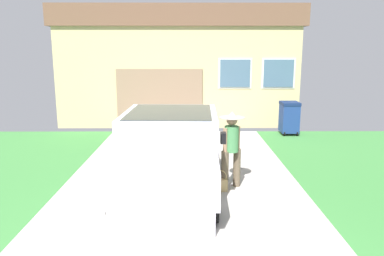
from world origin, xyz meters
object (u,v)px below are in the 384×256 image
pickup_truck (171,154)px  handbag (220,184)px  wheeled_trash_bin (289,117)px  person_with_hat (231,146)px  house_with_garage (179,64)px

pickup_truck → handbag: bearing=173.7°
handbag → wheeled_trash_bin: wheeled_trash_bin is taller
person_with_hat → handbag: person_with_hat is taller
pickup_truck → handbag: 1.21m
house_with_garage → wheeled_trash_bin: house_with_garage is taller
pickup_truck → person_with_hat: size_ratio=3.22×
person_with_hat → handbag: 0.84m
person_with_hat → wheeled_trash_bin: size_ratio=1.45×
pickup_truck → house_with_garage: bearing=-87.9°
handbag → house_with_garage: bearing=96.8°
pickup_truck → wheeled_trash_bin: 6.50m
house_with_garage → wheeled_trash_bin: bearing=-43.0°
person_with_hat → handbag: (-0.25, -0.17, -0.78)m
pickup_truck → person_with_hat: 1.28m
pickup_truck → person_with_hat: bearing=-177.2°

